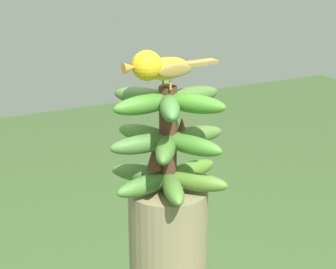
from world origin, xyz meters
name	(u,v)px	position (x,y,z in m)	size (l,w,h in m)	color
banana_bunch	(168,140)	(0.00, 0.00, 1.13)	(0.30, 0.29, 0.25)	#4C2D1E
perched_bird	(158,67)	(0.03, 0.01, 1.30)	(0.24, 0.07, 0.09)	#C68933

